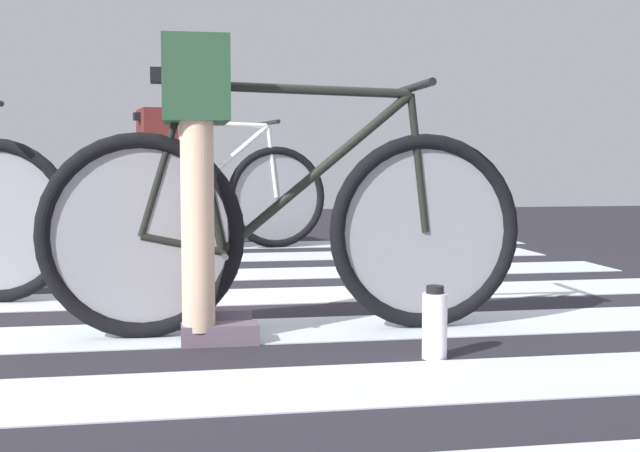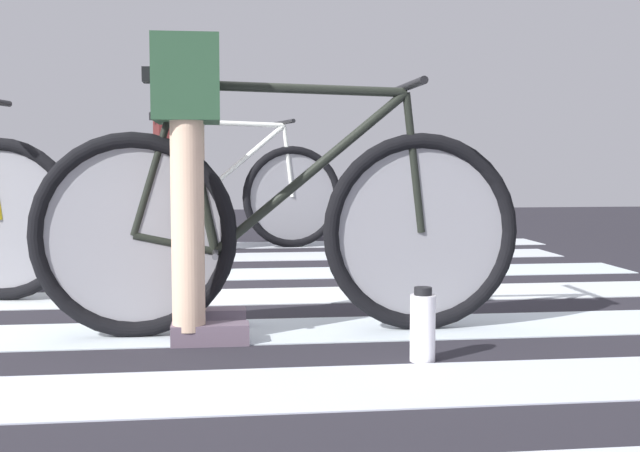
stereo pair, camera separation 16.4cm
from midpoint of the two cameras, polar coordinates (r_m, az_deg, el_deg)
The scene contains 7 objects.
ground at distance 3.39m, azimuth -13.44°, elevation -6.28°, with size 18.00×14.00×0.02m.
crosswalk_markings at distance 3.39m, azimuth -13.92°, elevation -6.08°, with size 5.47×5.73×0.00m.
bicycle_1_of_3 at distance 2.93m, azimuth -3.93°, elevation -0.03°, with size 1.74×0.52×0.93m.
cyclist_1_of_3 at distance 2.90m, azimuth -10.10°, elevation 5.40°, with size 0.31×0.41×1.03m.
bicycle_3_of_3 at distance 5.70m, azimuth -8.82°, elevation 2.16°, with size 1.72×0.54×0.93m.
cyclist_3_of_3 at distance 5.64m, azimuth -11.96°, elevation 4.48°, with size 0.37×0.44×0.96m.
water_bottle at distance 2.60m, azimuth 6.18°, elevation -6.80°, with size 0.08×0.08×0.23m.
Camera 1 is at (0.14, -3.32, 0.64)m, focal length 46.36 mm.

